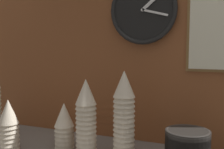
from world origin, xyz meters
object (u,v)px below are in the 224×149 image
Objects in this scene: cup_stack_center at (86,117)px; cup_stack_center_right at (124,115)px; wall_clock at (143,10)px; cup_stack_center_left at (64,125)px; bowl_stack_right at (187,149)px; cup_stack_left at (9,124)px.

cup_stack_center is 0.89× the size of cup_stack_center_right.
wall_clock is (0.17, 0.22, 0.45)m from cup_stack_center.
wall_clock reaches higher than cup_stack_center_right.
cup_stack_center_left is 1.25× the size of bowl_stack_right.
cup_stack_center reaches higher than bowl_stack_right.
cup_stack_center_right is 1.61× the size of cup_stack_left.
cup_stack_left is 0.74m from bowl_stack_right.
wall_clock is at bearing 30.99° from cup_stack_left.
cup_stack_left is at bearing -173.43° from bowl_stack_right.
cup_stack_left is 0.72× the size of wall_clock.
cup_stack_center_right is 2.19× the size of bowl_stack_right.
cup_stack_center_left is 0.91× the size of cup_stack_left.
cup_stack_center_right reaches higher than bowl_stack_right.
cup_stack_center_right is 1.15× the size of wall_clock.
bowl_stack_right is at bearing -43.10° from wall_clock.
cup_stack_center_right is 0.50m from cup_stack_left.
cup_stack_center_left is at bearing -146.65° from wall_clock.
wall_clock is (-0.23, 0.22, 0.53)m from bowl_stack_right.
cup_stack_center_left is 0.65× the size of wall_clock.
cup_stack_left reaches higher than bowl_stack_right.
cup_stack_center is 1.95× the size of bowl_stack_right.
cup_stack_center_right is at bearing -93.87° from wall_clock.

